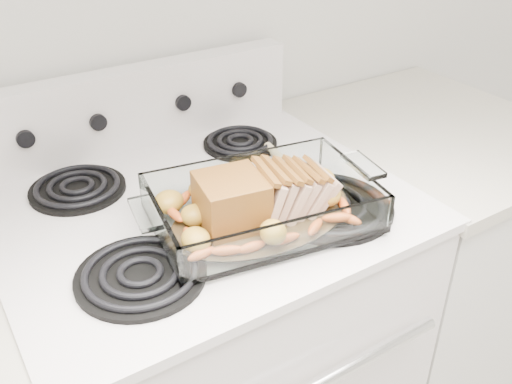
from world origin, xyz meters
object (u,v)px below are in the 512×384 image
baking_dish (262,210)px  pork_roast (255,198)px  counter_right (410,270)px  electric_range (209,361)px

baking_dish → pork_roast: size_ratio=1.51×
pork_roast → baking_dish: bearing=-16.9°
baking_dish → pork_roast: bearing=-170.6°
counter_right → pork_roast: size_ratio=3.66×
electric_range → counter_right: size_ratio=1.20×
baking_dish → counter_right: bearing=22.0°
counter_right → pork_roast: (-0.62, -0.13, 0.53)m
electric_range → pork_roast: size_ratio=4.39×
electric_range → counter_right: bearing=-0.1°
electric_range → baking_dish: bearing=-67.1°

